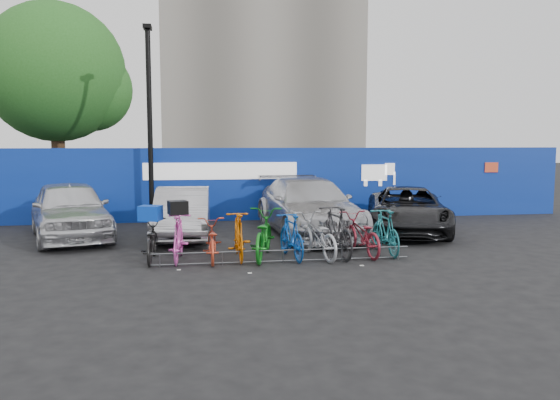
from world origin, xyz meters
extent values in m
plane|color=black|center=(0.00, 0.00, 0.00)|extent=(100.00, 100.00, 0.00)
cube|color=navy|center=(0.00, 6.00, 1.20)|extent=(22.00, 0.15, 2.40)
cube|color=white|center=(-1.00, 5.90, 1.65)|extent=(5.00, 0.02, 0.55)
cube|color=white|center=(4.20, 5.90, 1.55)|extent=(1.20, 0.02, 0.90)
cube|color=#E24827|center=(8.50, 5.90, 1.70)|extent=(0.50, 0.02, 0.35)
cylinder|color=#382314|center=(-7.00, 10.00, 2.00)|extent=(0.50, 0.50, 4.00)
sphere|color=#225A1C|center=(-7.00, 10.00, 5.20)|extent=(5.20, 5.20, 5.20)
sphere|color=#225A1C|center=(-5.80, 10.30, 4.60)|extent=(3.20, 3.20, 3.20)
cylinder|color=black|center=(-3.20, 5.40, 3.00)|extent=(0.16, 0.16, 6.00)
cube|color=black|center=(-3.20, 5.40, 6.05)|extent=(0.25, 0.50, 0.12)
cylinder|color=#595B60|center=(0.00, -0.60, 0.28)|extent=(5.60, 0.03, 0.03)
cylinder|color=#595B60|center=(0.00, -0.60, 0.05)|extent=(5.60, 0.03, 0.03)
cylinder|color=#595B60|center=(-2.60, -0.60, 0.14)|extent=(0.03, 0.03, 0.28)
cylinder|color=#595B60|center=(-1.30, -0.60, 0.14)|extent=(0.03, 0.03, 0.28)
cylinder|color=#595B60|center=(0.00, -0.60, 0.14)|extent=(0.03, 0.03, 0.28)
cylinder|color=#595B60|center=(1.30, -0.60, 0.14)|extent=(0.03, 0.03, 0.28)
cylinder|color=#595B60|center=(2.60, -0.60, 0.14)|extent=(0.03, 0.03, 0.28)
imported|color=silver|center=(-5.18, 3.23, 0.79)|extent=(3.16, 4.96, 1.57)
imported|color=#A8A8AD|center=(-2.20, 3.00, 0.67)|extent=(1.56, 4.13, 1.35)
imported|color=#BBBCC1|center=(1.31, 3.03, 0.79)|extent=(2.59, 5.57, 1.57)
imported|color=black|center=(4.17, 2.82, 0.65)|extent=(3.44, 5.10, 1.30)
imported|color=black|center=(-2.81, 0.02, 0.45)|extent=(0.61, 1.72, 0.90)
imported|color=#D647AD|center=(-2.22, -0.05, 0.52)|extent=(0.60, 1.75, 1.03)
imported|color=#BD3C23|center=(-1.51, -0.13, 0.45)|extent=(0.62, 1.72, 0.90)
imported|color=#CA5C04|center=(-0.91, -0.07, 0.52)|extent=(0.51, 1.75, 1.05)
imported|color=#106E17|center=(-0.37, -0.05, 0.54)|extent=(1.21, 2.17, 1.08)
imported|color=#0B43A5|center=(0.25, -0.19, 0.51)|extent=(0.69, 1.74, 1.02)
imported|color=#A7A8AE|center=(0.84, -0.16, 0.50)|extent=(1.05, 1.99, 0.99)
imported|color=#262628|center=(1.29, -0.11, 0.58)|extent=(0.76, 1.98, 1.16)
imported|color=maroon|center=(1.90, -0.05, 0.49)|extent=(0.89, 1.92, 0.97)
imported|color=#1C6D75|center=(2.49, -0.02, 0.52)|extent=(0.51, 1.74, 1.05)
cube|color=#0937BB|center=(-2.81, 0.02, 1.06)|extent=(0.53, 0.46, 0.32)
cube|color=black|center=(-2.22, -0.05, 1.18)|extent=(0.47, 0.44, 0.29)
camera|label=1|loc=(-1.83, -11.97, 2.60)|focal=35.00mm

